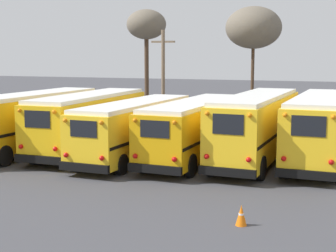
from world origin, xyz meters
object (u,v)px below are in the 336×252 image
at_px(school_bus_1, 90,120).
at_px(bare_tree_0, 254,28).
at_px(utility_pole, 163,77).
at_px(traffic_cone, 241,215).
at_px(bare_tree_1, 146,26).
at_px(school_bus_4, 257,125).
at_px(school_bus_0, 33,120).
at_px(school_bus_2, 136,127).
at_px(school_bus_5, 320,127).
at_px(school_bus_3, 195,127).

relative_size(school_bus_1, bare_tree_0, 1.17).
distance_m(utility_pole, traffic_cone, 22.51).
distance_m(school_bus_1, utility_pole, 10.66).
bearing_deg(school_bus_1, bare_tree_1, 100.35).
bearing_deg(school_bus_1, school_bus_4, 4.70).
bearing_deg(school_bus_0, bare_tree_0, 56.17).
relative_size(school_bus_1, school_bus_2, 0.98).
bearing_deg(school_bus_2, school_bus_4, 12.18).
bearing_deg(utility_pole, school_bus_5, -37.67).
distance_m(school_bus_0, school_bus_5, 15.36).
bearing_deg(traffic_cone, school_bus_0, 148.17).
distance_m(school_bus_1, traffic_cone, 14.14).
bearing_deg(bare_tree_1, school_bus_4, -49.68).
bearing_deg(school_bus_5, school_bus_3, -168.20).
distance_m(school_bus_5, traffic_cone, 10.94).
bearing_deg(utility_pole, school_bus_1, -92.02).
height_order(school_bus_0, school_bus_3, school_bus_0).
relative_size(school_bus_0, school_bus_3, 1.00).
distance_m(school_bus_1, school_bus_3, 6.08).
distance_m(school_bus_0, traffic_cone, 16.02).
bearing_deg(school_bus_3, traffic_cone, -64.79).
bearing_deg(school_bus_0, school_bus_4, 7.83).
distance_m(school_bus_4, traffic_cone, 10.30).
bearing_deg(school_bus_1, school_bus_0, -163.14).
bearing_deg(bare_tree_1, traffic_cone, -61.17).
bearing_deg(traffic_cone, school_bus_2, 130.46).
height_order(school_bus_5, traffic_cone, school_bus_5).
bearing_deg(school_bus_0, utility_pole, 73.34).
distance_m(school_bus_3, school_bus_4, 3.11).
height_order(school_bus_3, traffic_cone, school_bus_3).
xyz_separation_m(school_bus_3, bare_tree_1, (-8.75, 14.53, 5.99)).
bearing_deg(traffic_cone, bare_tree_0, 100.30).
bearing_deg(school_bus_5, school_bus_4, -168.36).
bearing_deg(school_bus_4, bare_tree_0, 102.19).
xyz_separation_m(bare_tree_1, traffic_cone, (13.19, -23.97, -7.31)).
xyz_separation_m(school_bus_4, school_bus_5, (3.04, 0.63, -0.02)).
bearing_deg(school_bus_4, school_bus_0, -172.17).
bearing_deg(school_bus_2, school_bus_3, 12.40).
distance_m(bare_tree_0, bare_tree_1, 9.21).
bearing_deg(school_bus_5, bare_tree_0, 115.84).
height_order(school_bus_3, bare_tree_1, bare_tree_1).
relative_size(school_bus_3, school_bus_4, 0.97).
height_order(bare_tree_1, traffic_cone, bare_tree_1).
bearing_deg(school_bus_1, bare_tree_0, 64.05).
height_order(school_bus_4, utility_pole, utility_pole).
xyz_separation_m(school_bus_0, school_bus_2, (6.07, 0.36, -0.16)).
bearing_deg(school_bus_3, bare_tree_0, 88.47).
relative_size(school_bus_3, bare_tree_0, 1.19).
bearing_deg(school_bus_0, school_bus_2, 3.38).
bearing_deg(school_bus_5, utility_pole, 142.33).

